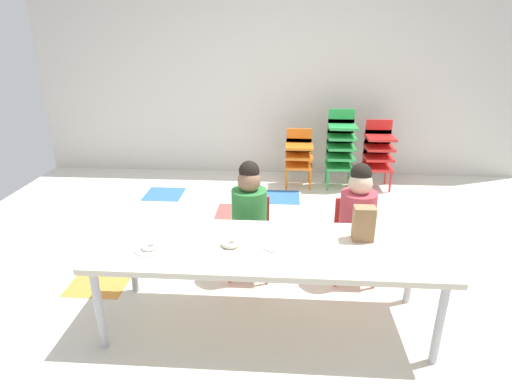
% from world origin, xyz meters
% --- Properties ---
extents(ground_plane, '(6.23, 4.59, 0.02)m').
position_xyz_m(ground_plane, '(-0.01, 0.00, -0.01)').
color(ground_plane, silver).
extents(back_wall, '(6.23, 0.10, 2.57)m').
position_xyz_m(back_wall, '(0.00, 2.30, 1.29)').
color(back_wall, beige).
rests_on(back_wall, ground_plane).
extents(craft_table, '(2.11, 0.70, 0.57)m').
position_xyz_m(craft_table, '(-0.06, -0.84, 0.53)').
color(craft_table, beige).
rests_on(craft_table, ground_plane).
extents(seated_child_near_camera, '(0.32, 0.31, 0.92)m').
position_xyz_m(seated_child_near_camera, '(-0.22, -0.26, 0.55)').
color(seated_child_near_camera, red).
rests_on(seated_child_near_camera, ground_plane).
extents(seated_child_middle_seat, '(0.32, 0.32, 0.92)m').
position_xyz_m(seated_child_middle_seat, '(0.57, -0.26, 0.55)').
color(seated_child_middle_seat, red).
rests_on(seated_child_middle_seat, ground_plane).
extents(kid_chair_orange_stack, '(0.32, 0.30, 0.68)m').
position_xyz_m(kid_chair_orange_stack, '(0.21, 1.77, 0.40)').
color(kid_chair_orange_stack, orange).
rests_on(kid_chair_orange_stack, ground_plane).
extents(kid_chair_green_stack, '(0.32, 0.30, 0.92)m').
position_xyz_m(kid_chair_green_stack, '(0.69, 1.77, 0.52)').
color(kid_chair_green_stack, green).
rests_on(kid_chair_green_stack, ground_plane).
extents(kid_chair_red_stack, '(0.32, 0.30, 0.80)m').
position_xyz_m(kid_chair_red_stack, '(1.14, 1.77, 0.46)').
color(kid_chair_red_stack, red).
rests_on(kid_chair_red_stack, ground_plane).
extents(paper_bag_brown, '(0.13, 0.09, 0.22)m').
position_xyz_m(paper_bag_brown, '(0.53, -0.72, 0.68)').
color(paper_bag_brown, '#9E754C').
rests_on(paper_bag_brown, craft_table).
extents(paper_plate_near_edge, '(0.18, 0.18, 0.01)m').
position_xyz_m(paper_plate_near_edge, '(-0.76, -0.93, 0.57)').
color(paper_plate_near_edge, white).
rests_on(paper_plate_near_edge, craft_table).
extents(paper_plate_center_table, '(0.18, 0.18, 0.01)m').
position_xyz_m(paper_plate_center_table, '(-0.01, -0.84, 0.57)').
color(paper_plate_center_table, white).
rests_on(paper_plate_center_table, craft_table).
extents(donut_powdered_on_plate, '(0.10, 0.10, 0.03)m').
position_xyz_m(donut_powdered_on_plate, '(-0.76, -0.93, 0.59)').
color(donut_powdered_on_plate, white).
rests_on(donut_powdered_on_plate, craft_table).
extents(donut_powdered_loose, '(0.11, 0.11, 0.03)m').
position_xyz_m(donut_powdered_loose, '(-0.29, -0.86, 0.59)').
color(donut_powdered_loose, white).
rests_on(donut_powdered_loose, craft_table).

